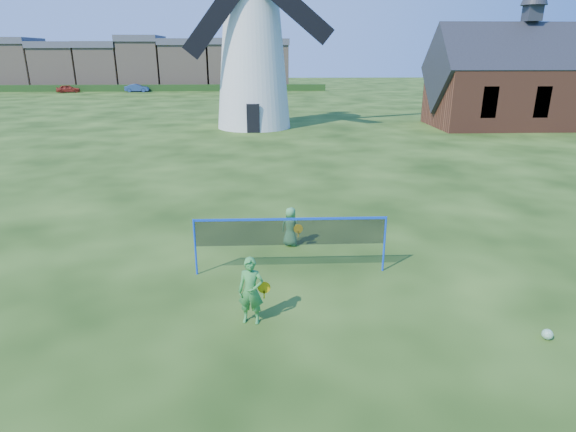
% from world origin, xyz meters
% --- Properties ---
extents(ground, '(220.00, 220.00, 0.00)m').
position_xyz_m(ground, '(0.00, 0.00, 0.00)').
color(ground, black).
rests_on(ground, ground).
extents(windmill, '(11.87, 5.75, 17.03)m').
position_xyz_m(windmill, '(-1.34, 26.81, 6.05)').
color(windmill, white).
rests_on(windmill, ground).
extents(chapel, '(14.09, 6.83, 11.92)m').
position_xyz_m(chapel, '(19.77, 26.37, 3.35)').
color(chapel, brown).
rests_on(chapel, ground).
extents(badminton_net, '(5.05, 0.05, 1.55)m').
position_xyz_m(badminton_net, '(0.25, 0.20, 1.14)').
color(badminton_net, blue).
rests_on(badminton_net, ground).
extents(player_girl, '(0.72, 0.45, 1.52)m').
position_xyz_m(player_girl, '(-0.72, -2.25, 0.76)').
color(player_girl, '#388C3B').
rests_on(player_girl, ground).
extents(player_boy, '(0.71, 0.59, 1.21)m').
position_xyz_m(player_boy, '(0.35, 2.10, 0.60)').
color(player_boy, '#4B9C53').
rests_on(player_boy, ground).
extents(play_ball, '(0.22, 0.22, 0.22)m').
position_xyz_m(play_ball, '(5.38, -3.17, 0.11)').
color(play_ball, green).
rests_on(play_ball, ground).
extents(terraced_houses, '(55.58, 8.40, 8.38)m').
position_xyz_m(terraced_houses, '(-24.00, 72.00, 3.93)').
color(terraced_houses, '#9D8268').
rests_on(terraced_houses, ground).
extents(hedge, '(62.00, 0.80, 1.00)m').
position_xyz_m(hedge, '(-22.00, 66.00, 0.50)').
color(hedge, '#193814').
rests_on(hedge, ground).
extents(car_left, '(3.62, 2.32, 1.15)m').
position_xyz_m(car_left, '(-30.26, 63.65, 0.57)').
color(car_left, '#9F2B1D').
rests_on(car_left, ground).
extents(car_right, '(3.67, 1.56, 1.18)m').
position_xyz_m(car_right, '(-20.26, 64.66, 0.59)').
color(car_right, navy).
rests_on(car_right, ground).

